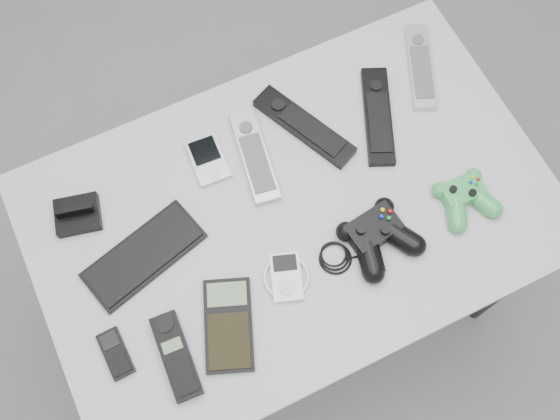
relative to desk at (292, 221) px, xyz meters
name	(u,v)px	position (x,y,z in m)	size (l,w,h in m)	color
floor	(319,295)	(0.09, -0.04, -0.66)	(3.50, 3.50, 0.00)	slate
desk	(292,221)	(0.00, 0.00, 0.00)	(1.08, 0.69, 0.72)	#A7A7AA
pda_keyboard	(144,255)	(-0.32, 0.04, 0.07)	(0.25, 0.10, 0.02)	black
dock_bracket	(76,213)	(-0.41, 0.18, 0.09)	(0.09, 0.08, 0.05)	black
pda	(208,160)	(-0.11, 0.18, 0.07)	(0.07, 0.11, 0.02)	#ADAEB4
remote_silver_a	(254,156)	(-0.02, 0.15, 0.07)	(0.06, 0.22, 0.02)	#ADAEB4
remote_black_a	(304,126)	(0.11, 0.16, 0.08)	(0.06, 0.25, 0.02)	black
remote_black_b	(378,116)	(0.26, 0.12, 0.07)	(0.06, 0.24, 0.02)	black
remote_silver_b	(420,66)	(0.41, 0.19, 0.07)	(0.05, 0.22, 0.02)	#B0B0B7
mobile_phone	(116,354)	(-0.44, -0.12, 0.07)	(0.04, 0.10, 0.02)	black
cordless_handset	(176,356)	(-0.33, -0.17, 0.08)	(0.05, 0.17, 0.03)	black
calculator	(228,325)	(-0.22, -0.16, 0.07)	(0.09, 0.18, 0.02)	black
mp3_player	(286,277)	(-0.08, -0.12, 0.07)	(0.09, 0.10, 0.02)	white
controller_black	(378,235)	(0.13, -0.13, 0.09)	(0.25, 0.16, 0.05)	black
controller_green	(465,196)	(0.33, -0.13, 0.08)	(0.12, 0.13, 0.04)	#24873E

